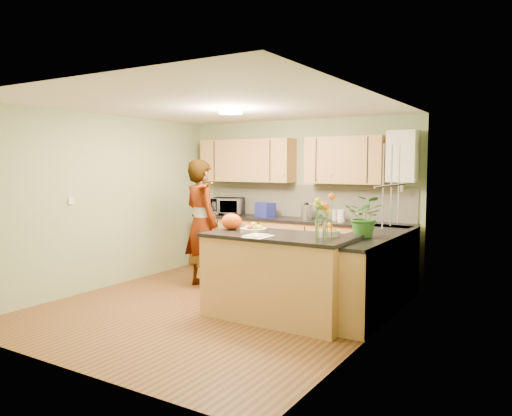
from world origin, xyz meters
The scene contains 28 objects.
floor centered at (0.00, 0.00, 0.00)m, with size 4.50×4.50×0.00m, color #552C18.
ceiling centered at (0.00, 0.00, 2.50)m, with size 4.00×4.50×0.02m, color silver.
wall_back centered at (0.00, 2.25, 1.25)m, with size 4.00×0.02×2.50m, color #92A374.
wall_front centered at (0.00, -2.25, 1.25)m, with size 4.00×0.02×2.50m, color #92A374.
wall_left centered at (-2.00, 0.00, 1.25)m, with size 0.02×4.50×2.50m, color #92A374.
wall_right centered at (2.00, 0.00, 1.25)m, with size 0.02×4.50×2.50m, color #92A374.
back_counter centered at (0.10, 1.95, 0.47)m, with size 3.64×0.62×0.94m.
right_counter centered at (1.70, 0.85, 0.47)m, with size 0.62×2.24×0.94m.
splashback centered at (0.10, 2.23, 1.20)m, with size 3.60×0.02×0.52m, color beige.
upper_cabinets centered at (-0.18, 2.08, 1.85)m, with size 3.20×0.34×0.70m.
boiler centered at (1.70, 2.09, 1.90)m, with size 0.40×0.30×0.86m.
window_right centered at (1.99, 0.60, 1.55)m, with size 0.01×1.30×1.05m.
light_switch centered at (-1.99, -0.60, 1.30)m, with size 0.02×0.09×0.09m, color white.
ceiling_lamp centered at (0.00, 0.30, 2.46)m, with size 0.30×0.30×0.07m.
peninsula_island centered at (0.88, 0.01, 0.49)m, with size 1.72×0.88×0.99m.
fruit_dish centered at (0.53, 0.01, 1.03)m, with size 0.32×0.32×0.11m.
orange_bowl centered at (1.43, 0.16, 1.04)m, with size 0.24×0.24×0.14m.
flower_vase centered at (1.48, -0.17, 1.34)m, with size 0.29×0.29×0.53m.
orange_bag centered at (0.18, 0.06, 1.08)m, with size 0.26×0.22×0.20m, color #E34D12.
papers centered at (0.78, -0.29, 0.99)m, with size 0.25×0.33×0.01m, color silver.
violinist centered at (-0.82, 0.73, 0.93)m, with size 0.68×0.44×1.86m, color #DFA688.
violin centered at (-0.62, 0.51, 1.49)m, with size 0.54×0.21×0.11m, color #551B05, non-canonical shape.
microwave centered at (-1.18, 1.92, 1.08)m, with size 0.51×0.35×0.28m, color white.
blue_box centered at (-0.45, 1.93, 1.06)m, with size 0.29×0.21×0.23m, color navy.
kettle centered at (0.26, 1.98, 1.06)m, with size 0.16×0.16×0.30m.
jar_cream centered at (0.73, 2.00, 1.03)m, with size 0.11×0.11×0.17m, color beige.
jar_white centered at (0.87, 1.90, 1.03)m, with size 0.12×0.12×0.18m, color white.
potted_plant centered at (1.70, 0.57, 1.19)m, with size 0.44×0.38×0.49m, color #2E6A23.
Camera 1 is at (3.63, -4.98, 1.79)m, focal length 35.00 mm.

